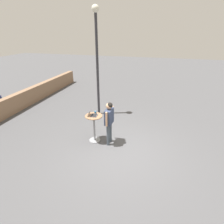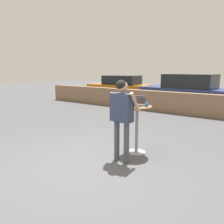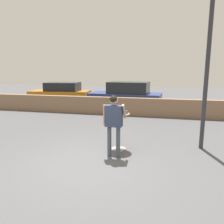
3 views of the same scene
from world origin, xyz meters
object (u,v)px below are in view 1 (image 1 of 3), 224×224
object	(u,v)px
coffee_mug	(95,112)
street_lamp	(97,51)
laptop	(92,114)
standing_person	(109,118)
cafe_table	(94,125)

from	to	relation	value
coffee_mug	street_lamp	size ratio (longest dim) A/B	0.02
street_lamp	laptop	bearing A→B (deg)	-165.16
standing_person	coffee_mug	bearing A→B (deg)	69.05
laptop	standing_person	world-z (taller)	standing_person
cafe_table	coffee_mug	xyz separation A→B (m)	(0.22, 0.02, 0.43)
cafe_table	standing_person	bearing A→B (deg)	-91.40
standing_person	street_lamp	bearing A→B (deg)	27.91
coffee_mug	cafe_table	bearing A→B (deg)	-176.01
laptop	standing_person	xyz separation A→B (m)	(-0.01, -0.63, -0.06)
coffee_mug	street_lamp	world-z (taller)	street_lamp
laptop	street_lamp	size ratio (longest dim) A/B	0.07
cafe_table	standing_person	world-z (taller)	standing_person
laptop	street_lamp	bearing A→B (deg)	14.84
cafe_table	laptop	bearing A→B (deg)	98.79
coffee_mug	standing_person	distance (m)	0.65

